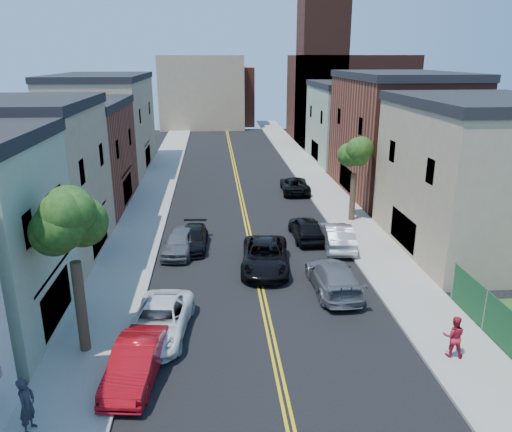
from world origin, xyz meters
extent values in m
cube|color=gray|center=(-7.90, 40.00, 0.07)|extent=(3.20, 100.00, 0.15)
cube|color=gray|center=(7.90, 40.00, 0.07)|extent=(3.20, 100.00, 0.15)
cube|color=gray|center=(-6.15, 40.00, 0.07)|extent=(0.30, 100.00, 0.15)
cube|color=gray|center=(6.15, 40.00, 0.07)|extent=(0.30, 100.00, 0.15)
cube|color=#998466|center=(-14.00, 25.00, 4.50)|extent=(9.00, 10.00, 9.00)
cube|color=brown|center=(-14.00, 36.00, 4.00)|extent=(9.00, 12.00, 8.00)
cube|color=#998466|center=(-14.00, 50.00, 4.75)|extent=(9.00, 16.00, 9.50)
cube|color=#998466|center=(14.00, 24.00, 4.50)|extent=(9.00, 12.00, 9.00)
cube|color=brown|center=(14.00, 38.00, 5.00)|extent=(9.00, 14.00, 10.00)
cube|color=gray|center=(14.00, 52.00, 4.25)|extent=(9.00, 12.00, 8.50)
cube|color=#4C2319|center=(17.50, 68.00, 6.00)|extent=(16.00, 14.00, 12.00)
cube|color=#4C2319|center=(12.50, 64.00, 11.00)|extent=(6.00, 6.00, 22.00)
cube|color=#998466|center=(-4.00, 82.00, 6.00)|extent=(14.00, 8.00, 12.00)
cube|color=brown|center=(0.00, 86.00, 5.00)|extent=(10.00, 8.00, 10.00)
cylinder|color=#3D2C1E|center=(-7.90, 14.00, 2.13)|extent=(0.44, 0.44, 3.96)
sphere|color=#13330D|center=(-7.90, 14.00, 6.45)|extent=(5.20, 5.20, 5.20)
sphere|color=#13330D|center=(-7.38, 13.61, 7.49)|extent=(3.90, 3.90, 3.90)
sphere|color=#13330D|center=(-8.42, 14.52, 5.93)|extent=(3.64, 3.64, 3.64)
cylinder|color=#3D2C1E|center=(7.90, 30.00, 1.91)|extent=(0.44, 0.44, 3.52)
sphere|color=#13330D|center=(7.90, 30.00, 5.65)|extent=(4.40, 4.40, 4.40)
sphere|color=#13330D|center=(8.34, 29.67, 6.53)|extent=(3.30, 3.30, 3.30)
sphere|color=#13330D|center=(7.46, 30.44, 5.21)|extent=(3.08, 3.08, 3.08)
imported|color=#B50C15|center=(-5.50, 11.91, 0.76)|extent=(2.19, 4.78, 1.52)
imported|color=white|center=(-4.91, 15.05, 0.74)|extent=(3.07, 5.55, 1.47)
imported|color=#525559|center=(-4.61, 24.70, 0.76)|extent=(2.36, 4.66, 1.52)
imported|color=black|center=(-3.80, 25.53, 0.65)|extent=(2.06, 4.58, 1.30)
imported|color=slate|center=(3.80, 18.72, 0.79)|extent=(2.29, 5.50, 1.59)
imported|color=black|center=(3.80, 26.57, 0.79)|extent=(1.96, 4.68, 1.58)
imported|color=#AEB1B6|center=(5.50, 24.79, 0.81)|extent=(2.08, 5.04, 1.62)
imported|color=black|center=(4.98, 38.59, 0.71)|extent=(2.58, 5.22, 1.43)
imported|color=black|center=(0.50, 21.85, 0.80)|extent=(3.26, 6.00, 1.60)
imported|color=#26262D|center=(-8.56, 9.29, 1.13)|extent=(0.56, 0.77, 1.96)
imported|color=#AE1A2E|center=(7.20, 12.20, 1.04)|extent=(1.04, 0.91, 1.78)
camera|label=1|loc=(-2.34, -4.62, 11.88)|focal=34.73mm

